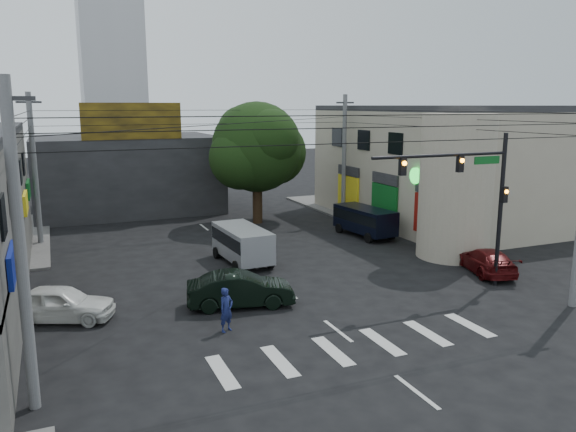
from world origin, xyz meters
TOP-DOWN VIEW (x-y plane):
  - ground at (0.00, 0.00)m, footprint 160.00×160.00m
  - sidewalk_far_right at (18.00, 18.00)m, footprint 16.00×16.00m
  - building_right at (18.00, 13.00)m, footprint 14.00×18.00m
  - corner_column at (11.00, 4.00)m, footprint 4.00×4.00m
  - building_far at (-4.00, 26.00)m, footprint 14.00×10.00m
  - billboard at (-4.00, 21.10)m, footprint 7.00×0.30m
  - tower_distant at (0.00, 70.00)m, footprint 9.00×9.00m
  - street_tree at (4.00, 17.00)m, footprint 6.40×6.40m
  - traffic_gantry at (7.82, -1.00)m, footprint 7.10×0.35m
  - utility_pole_near_left at (-10.50, -4.50)m, footprint 0.32×0.32m
  - utility_pole_far_left at (-10.50, 16.00)m, footprint 0.32×0.32m
  - utility_pole_far_right at (10.50, 16.00)m, footprint 0.32×0.32m
  - dark_sedan at (-2.56, 1.00)m, footprint 3.46×5.17m
  - white_compact at (-9.65, 2.26)m, footprint 4.72×5.41m
  - maroon_sedan at (10.50, 0.76)m, footprint 4.24×5.38m
  - silver_minivan at (-0.38, 7.29)m, footprint 4.77×2.37m
  - navy_van at (8.97, 10.24)m, footprint 5.10×2.82m
  - traffic_officer at (-3.89, -1.35)m, footprint 0.95×0.91m

SIDE VIEW (x-z plane):
  - ground at x=0.00m, z-range 0.00..0.00m
  - sidewalk_far_right at x=18.00m, z-range 0.00..0.15m
  - maroon_sedan at x=10.50m, z-range 0.00..1.27m
  - white_compact at x=-9.65m, z-range 0.00..1.43m
  - dark_sedan at x=-2.56m, z-range 0.00..1.49m
  - traffic_officer at x=-3.89m, z-range 0.00..1.71m
  - navy_van at x=8.97m, z-range 0.00..1.88m
  - silver_minivan at x=-0.38m, z-range 0.00..1.97m
  - building_far at x=-4.00m, z-range 0.00..6.00m
  - building_right at x=18.00m, z-range 0.00..8.00m
  - corner_column at x=11.00m, z-range 0.00..8.00m
  - utility_pole_near_left at x=-10.50m, z-range 0.00..9.20m
  - utility_pole_far_left at x=-10.50m, z-range 0.00..9.20m
  - utility_pole_far_right at x=10.50m, z-range 0.00..9.20m
  - traffic_gantry at x=7.82m, z-range 1.23..8.43m
  - street_tree at x=4.00m, z-range 1.12..9.82m
  - billboard at x=-4.00m, z-range 6.00..8.60m
  - tower_distant at x=0.00m, z-range 0.00..44.00m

